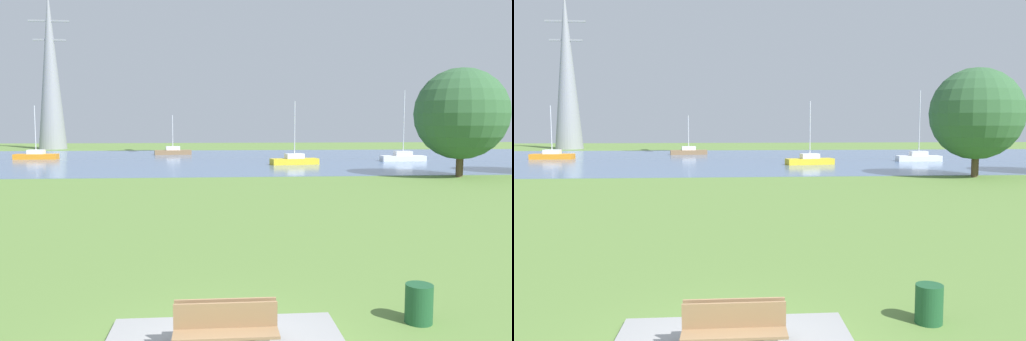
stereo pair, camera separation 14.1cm
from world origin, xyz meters
The scene contains 12 objects.
ground_plane centered at (0.00, 22.00, 0.00)m, with size 160.00×160.00×0.00m, color olive.
bench_facing_water centered at (0.00, 0.27, 0.47)m, with size 1.80×0.48×0.89m.
bench_facing_inland centered at (0.00, -0.27, 0.47)m, with size 1.80×0.48×0.89m.
litter_bin centered at (3.98, 1.15, 0.40)m, with size 0.56×0.56×0.80m, color #1E512D.
water_surface centered at (0.00, 50.00, 0.01)m, with size 140.00×40.00×0.02m, color #56729D.
sailboat_white centered at (20.50, 45.21, 0.47)m, with size 4.83×1.59×7.72m.
sailboat_yellow centered at (7.86, 41.56, 0.46)m, with size 4.99×2.34×6.33m.
sailboat_orange centered at (-20.76, 51.64, 0.45)m, with size 4.80×1.50×6.18m.
sailboat_brown centered at (-5.68, 59.30, 0.44)m, with size 4.98×2.28×5.21m.
tree_east_far centered at (18.60, 28.69, 4.86)m, with size 6.98×6.98×8.35m.
tree_mid_shore centered at (19.20, 29.63, 5.08)m, with size 5.14×5.14×7.67m.
electricity_pylon centered at (-26.51, 76.63, 12.88)m, with size 6.40×4.40×25.73m.
Camera 2 is at (-0.04, -8.59, 4.06)m, focal length 35.42 mm.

